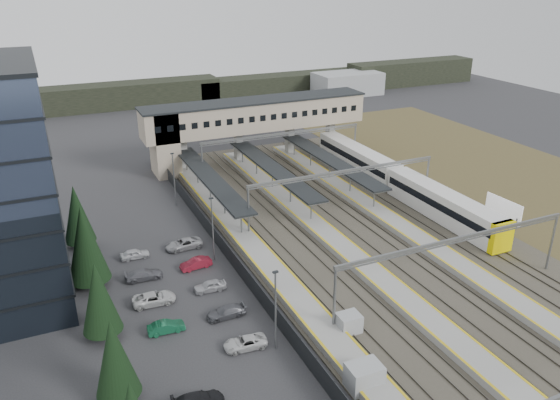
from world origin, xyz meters
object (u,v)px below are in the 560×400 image
relay_cabin_far (349,324)px  billboard (503,210)px  relay_cabin_near (364,377)px  footbridge (241,120)px  train (397,180)px

relay_cabin_far → billboard: billboard is taller
relay_cabin_near → footbridge: bearing=79.0°
relay_cabin_far → billboard: (29.22, 10.31, 2.20)m
footbridge → billboard: size_ratio=7.09×
footbridge → train: footbridge is taller
train → billboard: (4.49, -16.80, 0.95)m
relay_cabin_near → relay_cabin_far: relay_cabin_near is taller
relay_cabin_near → billboard: bearing=28.5°
relay_cabin_near → billboard: 36.49m
relay_cabin_near → train: train is taller
relay_cabin_far → footbridge: (8.44, 50.69, 6.94)m
train → relay_cabin_near: bearing=-128.9°
relay_cabin_far → train: bearing=47.6°
relay_cabin_near → train: bearing=51.1°
relay_cabin_near → train: size_ratio=0.07×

